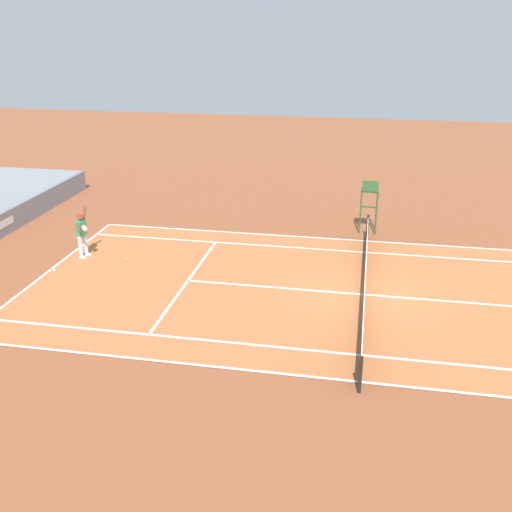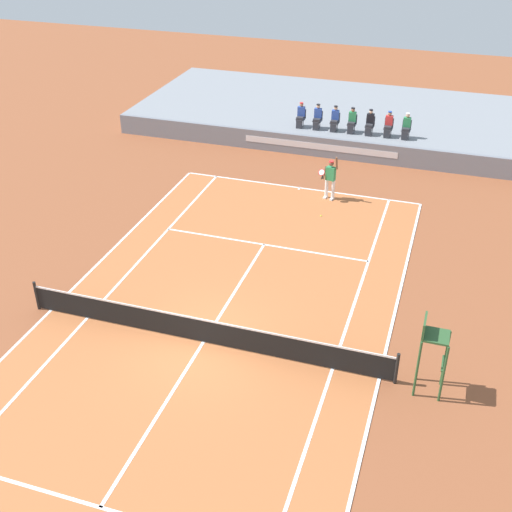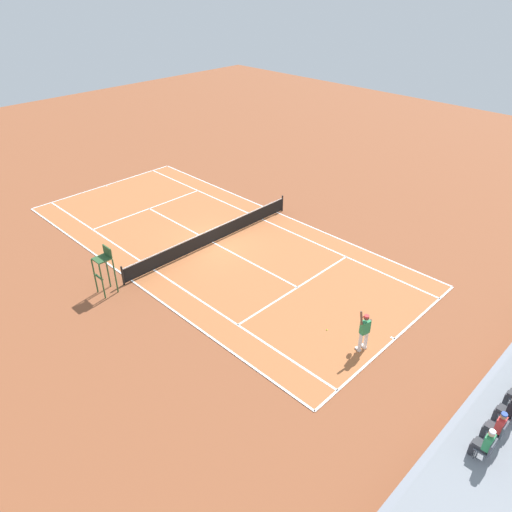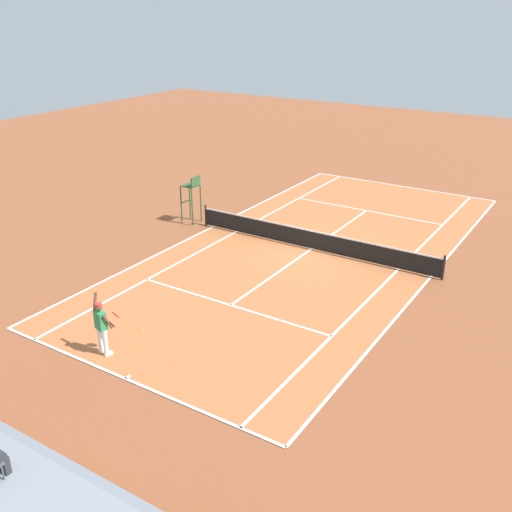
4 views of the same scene
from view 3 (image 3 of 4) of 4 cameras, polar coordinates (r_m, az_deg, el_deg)
The scene contains 10 objects.
ground_plane at distance 28.05m, azimuth -5.06°, elevation 1.55°, with size 80.00×80.00×0.00m, color brown.
court at distance 28.04m, azimuth -5.06°, elevation 1.57°, with size 11.08×23.88×0.03m.
net at distance 27.79m, azimuth -5.11°, elevation 2.48°, with size 11.98×0.10×1.07m.
barrier_wall at distance 20.67m, azimuth 26.02°, elevation -12.94°, with size 22.46×0.25×1.04m.
spectator_seated_4 at distance 18.13m, azimuth 27.60°, elevation -15.75°, with size 0.44×0.60×1.27m.
spectator_seated_5 at distance 17.45m, azimuth 26.49°, elevation -17.57°, with size 0.44×0.60×1.27m.
spectator_seated_6 at distance 16.84m, azimuth 25.35°, elevation -19.41°, with size 0.44×0.60×1.27m.
tennis_player at distance 20.47m, azimuth 12.66°, elevation -8.63°, with size 0.83×0.61×2.08m.
tennis_ball at distance 21.76m, azimuth 8.36°, elevation -8.62°, with size 0.07×0.07×0.07m, color #D1E533.
umpire_chair at distance 24.12m, azimuth -17.47°, elevation -1.01°, with size 0.77×0.77×2.44m.
Camera 3 is at (15.49, 18.80, 13.91)m, focal length 33.90 mm.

